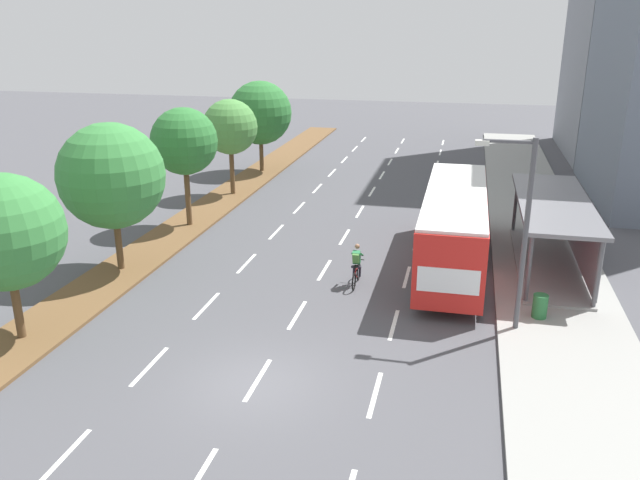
# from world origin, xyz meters

# --- Properties ---
(ground_plane) EXTENTS (140.00, 140.00, 0.00)m
(ground_plane) POSITION_xyz_m (0.00, 0.00, 0.00)
(ground_plane) COLOR #4C4C51
(median_strip) EXTENTS (2.60, 52.00, 0.12)m
(median_strip) POSITION_xyz_m (-8.30, 20.00, 0.06)
(median_strip) COLOR brown
(median_strip) RESTS_ON ground
(sidewalk_right) EXTENTS (4.50, 52.00, 0.15)m
(sidewalk_right) POSITION_xyz_m (9.25, 20.00, 0.07)
(sidewalk_right) COLOR gray
(sidewalk_right) RESTS_ON ground
(lane_divider_left) EXTENTS (0.14, 47.71, 0.01)m
(lane_divider_left) POSITION_xyz_m (-3.50, 18.35, 0.00)
(lane_divider_left) COLOR white
(lane_divider_left) RESTS_ON ground
(lane_divider_center) EXTENTS (0.14, 47.71, 0.01)m
(lane_divider_center) POSITION_xyz_m (0.00, 18.35, 0.00)
(lane_divider_center) COLOR white
(lane_divider_center) RESTS_ON ground
(lane_divider_right) EXTENTS (0.14, 47.71, 0.01)m
(lane_divider_right) POSITION_xyz_m (3.50, 18.35, 0.00)
(lane_divider_right) COLOR white
(lane_divider_right) RESTS_ON ground
(bus_shelter) EXTENTS (2.90, 9.57, 2.86)m
(bus_shelter) POSITION_xyz_m (9.53, 11.71, 1.87)
(bus_shelter) COLOR gray
(bus_shelter) RESTS_ON sidewalk_right
(bus) EXTENTS (2.54, 11.29, 3.37)m
(bus) POSITION_xyz_m (5.25, 10.81, 2.07)
(bus) COLOR red
(bus) RESTS_ON ground
(cyclist) EXTENTS (0.46, 1.82, 1.71)m
(cyclist) POSITION_xyz_m (1.59, 7.99, 0.79)
(cyclist) COLOR black
(cyclist) RESTS_ON ground
(median_tree_nearest) EXTENTS (3.75, 3.75, 5.53)m
(median_tree_nearest) POSITION_xyz_m (-8.45, 0.88, 3.76)
(median_tree_nearest) COLOR brown
(median_tree_nearest) RESTS_ON median_strip
(median_tree_second) EXTENTS (4.32, 4.32, 6.16)m
(median_tree_second) POSITION_xyz_m (-8.40, 7.28, 4.11)
(median_tree_second) COLOR brown
(median_tree_second) RESTS_ON median_strip
(median_tree_third) EXTENTS (3.33, 3.33, 5.97)m
(median_tree_third) POSITION_xyz_m (-8.11, 13.69, 4.40)
(median_tree_third) COLOR brown
(median_tree_third) RESTS_ON median_strip
(median_tree_fourth) EXTENTS (3.23, 3.23, 5.65)m
(median_tree_fourth) POSITION_xyz_m (-8.11, 20.10, 4.14)
(median_tree_fourth) COLOR brown
(median_tree_fourth) RESTS_ON median_strip
(median_tree_fifth) EXTENTS (4.29, 4.29, 6.14)m
(median_tree_fifth) POSITION_xyz_m (-8.34, 26.50, 4.11)
(median_tree_fifth) COLOR brown
(median_tree_fifth) RESTS_ON median_strip
(streetlight) EXTENTS (1.91, 0.24, 6.50)m
(streetlight) POSITION_xyz_m (7.42, 5.19, 3.89)
(streetlight) COLOR #4C4C51
(streetlight) RESTS_ON sidewalk_right
(trash_bin) EXTENTS (0.52, 0.52, 0.85)m
(trash_bin) POSITION_xyz_m (8.45, 6.21, 0.57)
(trash_bin) COLOR #286B38
(trash_bin) RESTS_ON sidewalk_right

